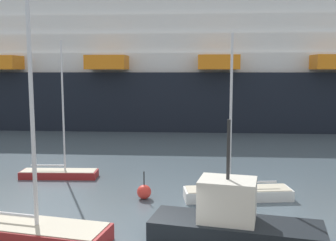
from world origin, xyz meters
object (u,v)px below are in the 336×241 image
(sailboat_0, at_px, (237,191))
(sailboat_2, at_px, (25,227))
(channel_buoy_0, at_px, (144,192))
(cruise_ship, at_px, (121,70))
(fishing_boat_0, at_px, (233,223))
(sailboat_1, at_px, (59,171))

(sailboat_0, bearing_deg, sailboat_2, 24.04)
(channel_buoy_0, height_order, cruise_ship, cruise_ship)
(sailboat_2, xyz_separation_m, fishing_boat_0, (8.43, -0.25, 0.35))
(sailboat_2, distance_m, channel_buoy_0, 6.92)
(sailboat_0, height_order, cruise_ship, cruise_ship)
(sailboat_1, relative_size, fishing_boat_0, 1.24)
(sailboat_0, height_order, sailboat_1, sailboat_0)
(sailboat_0, relative_size, fishing_boat_0, 1.24)
(sailboat_0, xyz_separation_m, channel_buoy_0, (-5.04, -0.05, -0.05))
(fishing_boat_0, bearing_deg, sailboat_0, -86.71)
(fishing_boat_0, relative_size, channel_buoy_0, 4.68)
(sailboat_0, distance_m, sailboat_2, 10.90)
(sailboat_1, bearing_deg, sailboat_2, -81.34)
(sailboat_0, xyz_separation_m, sailboat_1, (-10.87, 4.14, -0.04))
(sailboat_2, bearing_deg, channel_buoy_0, 63.16)
(sailboat_2, bearing_deg, cruise_ship, 104.98)
(sailboat_1, distance_m, cruise_ship, 28.60)
(sailboat_1, height_order, channel_buoy_0, sailboat_1)
(sailboat_2, bearing_deg, sailboat_0, 42.64)
(sailboat_0, height_order, channel_buoy_0, sailboat_0)
(sailboat_2, xyz_separation_m, cruise_ship, (-1.05, 37.32, 6.38))
(sailboat_0, distance_m, fishing_boat_0, 5.70)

